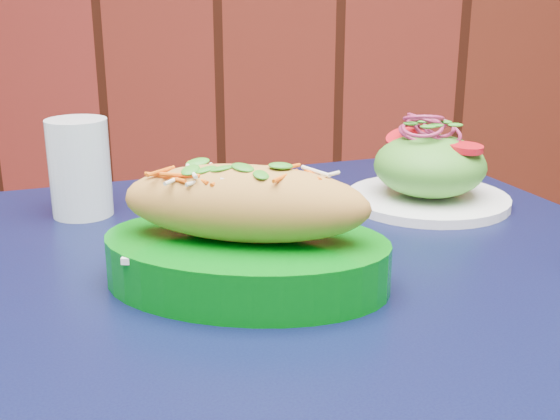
{
  "coord_description": "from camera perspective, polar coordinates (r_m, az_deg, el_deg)",
  "views": [
    {
      "loc": [
        -0.47,
        0.65,
        1.02
      ],
      "look_at": [
        -0.5,
        1.31,
        0.81
      ],
      "focal_mm": 45.0,
      "sensor_mm": 36.0,
      "label": 1
    }
  ],
  "objects": [
    {
      "name": "water_glass",
      "position": [
        0.9,
        -15.96,
        3.32
      ],
      "size": [
        0.07,
        0.07,
        0.12
      ],
      "primitive_type": "cylinder",
      "color": "silver",
      "rests_on": "cafe_table"
    },
    {
      "name": "cafe_table",
      "position": [
        0.76,
        1.51,
        -10.84
      ],
      "size": [
        1.05,
        1.05,
        0.75
      ],
      "rotation": [
        0.0,
        0.0,
        0.4
      ],
      "color": "black",
      "rests_on": "ground"
    },
    {
      "name": "salad_plate",
      "position": [
        0.93,
        12.04,
        3.09
      ],
      "size": [
        0.21,
        0.21,
        0.12
      ],
      "rotation": [
        0.0,
        0.0,
        -0.35
      ],
      "color": "white",
      "rests_on": "cafe_table"
    },
    {
      "name": "banh_mi_basket",
      "position": [
        0.66,
        -2.82,
        -2.2
      ],
      "size": [
        0.3,
        0.21,
        0.13
      ],
      "rotation": [
        0.0,
        0.0,
        -0.14
      ],
      "color": "#00690C",
      "rests_on": "cafe_table"
    }
  ]
}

